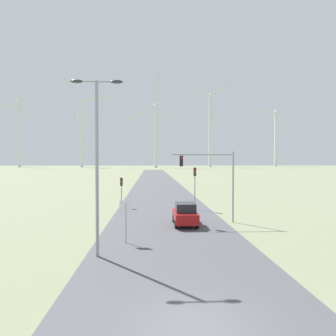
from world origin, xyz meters
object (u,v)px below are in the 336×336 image
at_px(traffic_light_post_near_right, 195,179).
at_px(wind_turbine_far_left, 19,127).
at_px(traffic_light_post_near_left, 121,186).
at_px(stop_sign_near, 126,213).
at_px(wind_turbine_center, 156,128).
at_px(car_approaching, 185,214).
at_px(wind_turbine_left, 81,126).
at_px(wind_turbine_right, 210,123).
at_px(wind_turbine_far_right, 276,132).
at_px(streetlamp, 97,146).
at_px(traffic_light_mast_overhead, 212,171).

bearing_deg(traffic_light_post_near_right, wind_turbine_far_left, 115.62).
height_order(traffic_light_post_near_left, wind_turbine_far_left, wind_turbine_far_left).
relative_size(stop_sign_near, wind_turbine_far_left, 0.04).
bearing_deg(wind_turbine_center, car_approaching, -90.11).
bearing_deg(traffic_light_post_near_left, stop_sign_near, -83.87).
bearing_deg(traffic_light_post_near_left, car_approaching, -59.86).
xyz_separation_m(wind_turbine_left, wind_turbine_center, (53.97, -13.17, -2.35)).
xyz_separation_m(wind_turbine_far_left, wind_turbine_right, (142.57, -8.85, 3.07)).
xyz_separation_m(traffic_light_post_near_left, wind_turbine_far_right, (105.25, 226.24, 25.49)).
height_order(wind_turbine_far_left, wind_turbine_right, wind_turbine_far_left).
bearing_deg(traffic_light_post_near_right, streetlamp, -114.69).
height_order(traffic_light_post_near_right, wind_turbine_left, wind_turbine_left).
bearing_deg(wind_turbine_left, streetlamp, -77.94).
distance_m(streetlamp, wind_turbine_far_left, 252.52).
bearing_deg(traffic_light_mast_overhead, wind_turbine_far_left, 114.97).
relative_size(traffic_light_post_near_left, wind_turbine_left, 0.05).
xyz_separation_m(wind_turbine_left, wind_turbine_right, (94.59, -0.43, 2.76)).
relative_size(streetlamp, stop_sign_near, 3.55).
relative_size(stop_sign_near, traffic_light_post_near_right, 0.61).
bearing_deg(traffic_light_mast_overhead, wind_turbine_right, 79.77).
distance_m(car_approaching, wind_turbine_center, 204.23).
bearing_deg(wind_turbine_right, wind_turbine_far_left, 176.45).
relative_size(stop_sign_near, wind_turbine_center, 0.04).
bearing_deg(car_approaching, wind_turbine_far_right, 67.28).
xyz_separation_m(car_approaching, wind_turbine_left, (-53.58, 215.64, 29.15)).
xyz_separation_m(car_approaching, wind_turbine_far_left, (-101.56, 224.06, 28.85)).
relative_size(wind_turbine_left, wind_turbine_right, 1.00).
bearing_deg(wind_turbine_center, wind_turbine_right, 17.42).
xyz_separation_m(traffic_light_post_near_right, wind_turbine_center, (-1.52, 194.21, 24.43)).
height_order(traffic_light_post_near_right, wind_turbine_far_left, wind_turbine_far_left).
bearing_deg(car_approaching, traffic_light_post_near_right, 76.97).
bearing_deg(car_approaching, wind_turbine_center, 89.89).
bearing_deg(traffic_light_post_near_right, traffic_light_mast_overhead, -86.65).
bearing_deg(wind_turbine_far_left, wind_turbine_left, -9.96).
relative_size(traffic_light_mast_overhead, wind_turbine_right, 0.09).
bearing_deg(car_approaching, stop_sign_near, -128.54).
bearing_deg(wind_turbine_left, stop_sign_near, -77.46).
relative_size(traffic_light_post_near_right, wind_turbine_center, 0.07).
distance_m(streetlamp, wind_turbine_center, 212.03).
relative_size(stop_sign_near, traffic_light_mast_overhead, 0.45).
distance_m(streetlamp, car_approaching, 11.38).
bearing_deg(traffic_light_post_near_right, wind_turbine_far_right, 66.95).
xyz_separation_m(stop_sign_near, traffic_light_post_near_left, (-1.72, 16.02, 0.52)).
xyz_separation_m(stop_sign_near, traffic_light_post_near_right, (6.30, 13.77, 1.38)).
distance_m(traffic_light_post_near_right, wind_turbine_left, 216.34).
bearing_deg(traffic_light_post_near_right, stop_sign_near, -114.58).
xyz_separation_m(wind_turbine_center, wind_turbine_far_right, (98.75, 34.29, 0.21)).
xyz_separation_m(streetlamp, wind_turbine_far_left, (-95.83, 232.43, 23.68)).
bearing_deg(wind_turbine_center, wind_turbine_far_left, 168.04).
xyz_separation_m(wind_turbine_right, wind_turbine_far_right, (58.13, 21.54, -4.90)).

